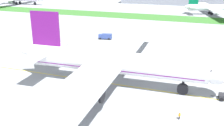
{
  "coord_description": "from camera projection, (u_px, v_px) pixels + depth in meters",
  "views": [
    {
      "loc": [
        23.86,
        -63.11,
        29.09
      ],
      "look_at": [
        -0.43,
        3.17,
        4.12
      ],
      "focal_mm": 41.61,
      "sensor_mm": 36.0,
      "label": 1
    }
  ],
  "objects": [
    {
      "name": "ground_plane",
      "position": [
        110.0,
        80.0,
        73.3
      ],
      "size": [
        600.0,
        600.0,
        0.0
      ],
      "primitive_type": "plane",
      "color": "#9399A0",
      "rests_on": "ground"
    },
    {
      "name": "apron_taxi_line",
      "position": [
        107.0,
        83.0,
        71.61
      ],
      "size": [
        280.0,
        0.36,
        0.01
      ],
      "primitive_type": "cube",
      "color": "yellow",
      "rests_on": "ground"
    },
    {
      "name": "grass_median_strip",
      "position": [
        169.0,
        18.0,
        171.3
      ],
      "size": [
        320.0,
        24.0,
        0.1
      ],
      "primitive_type": "cube",
      "color": "#38722D",
      "rests_on": "ground"
    },
    {
      "name": "airliner_foreground",
      "position": [
        111.0,
        62.0,
        68.37
      ],
      "size": [
        57.58,
        91.24,
        18.99
      ],
      "color": "white",
      "rests_on": "ground"
    },
    {
      "name": "ground_crew_wingwalker_port",
      "position": [
        179.0,
        115.0,
        53.68
      ],
      "size": [
        0.41,
        0.5,
        1.59
      ],
      "color": "black",
      "rests_on": "ground"
    },
    {
      "name": "ground_crew_marshaller_front",
      "position": [
        46.0,
        111.0,
        55.36
      ],
      "size": [
        0.44,
        0.52,
        1.67
      ],
      "color": "black",
      "rests_on": "ground"
    },
    {
      "name": "service_truck_baggage_loader",
      "position": [
        105.0,
        36.0,
        117.45
      ],
      "size": [
        6.29,
        3.42,
        2.48
      ],
      "color": "#33478C",
      "rests_on": "ground"
    },
    {
      "name": "service_truck_fuel_bowser",
      "position": [
        47.0,
        32.0,
        124.92
      ],
      "size": [
        5.03,
        3.97,
        3.05
      ],
      "color": "white",
      "rests_on": "ground"
    },
    {
      "name": "parked_airliner_far_centre",
      "position": [
        214.0,
        8.0,
        183.27
      ],
      "size": [
        43.91,
        71.14,
        14.2
      ],
      "color": "white",
      "rests_on": "ground"
    }
  ]
}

